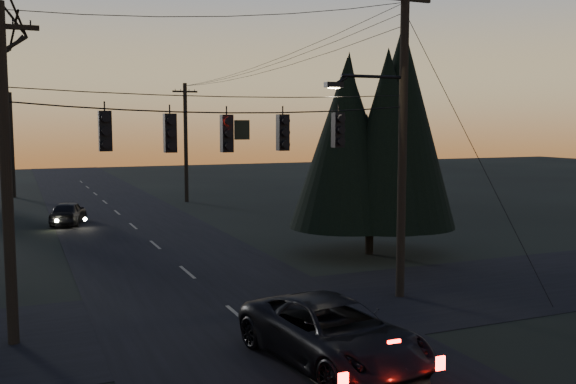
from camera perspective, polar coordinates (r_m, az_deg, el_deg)
name	(u,v)px	position (r m, az deg, el deg)	size (l,w,h in m)	color
main_road	(165,253)	(28.38, -10.92, -5.34)	(8.00, 120.00, 0.02)	black
cross_road	(238,316)	(19.00, -4.43, -10.93)	(60.00, 7.00, 0.02)	black
utility_pole_right	(400,296)	(21.32, 9.90, -9.14)	(5.00, 0.30, 10.00)	black
utility_pole_left	(14,344)	(18.11, -23.18, -12.29)	(1.80, 0.30, 8.50)	black
utility_pole_far_r	(187,202)	(46.95, -8.99, -0.87)	(1.80, 0.30, 8.50)	black
utility_pole_far_l	(14,197)	(53.53, -23.15, -0.44)	(0.30, 0.30, 8.00)	black
span_signal_assembly	(229,132)	(18.11, -5.29, 5.35)	(11.50, 0.44, 1.47)	black
evergreen_right	(371,142)	(27.43, 7.35, 4.45)	(4.89, 4.89, 8.45)	black
suv_near	(333,333)	(15.15, 4.00, -12.43)	(2.47, 5.36, 1.49)	black
sedan_oncoming_a	(68,213)	(37.79, -18.95, -1.77)	(1.54, 3.82, 1.30)	black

